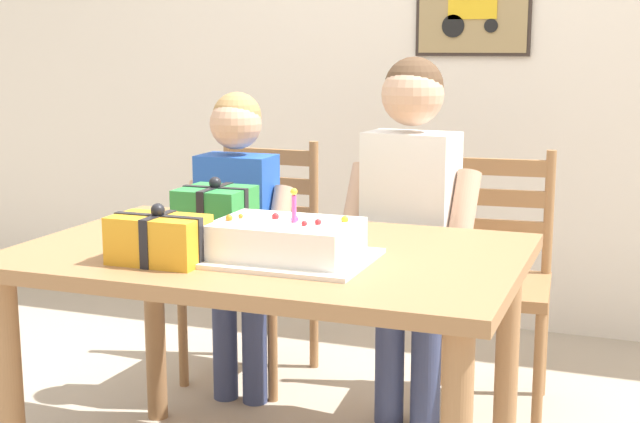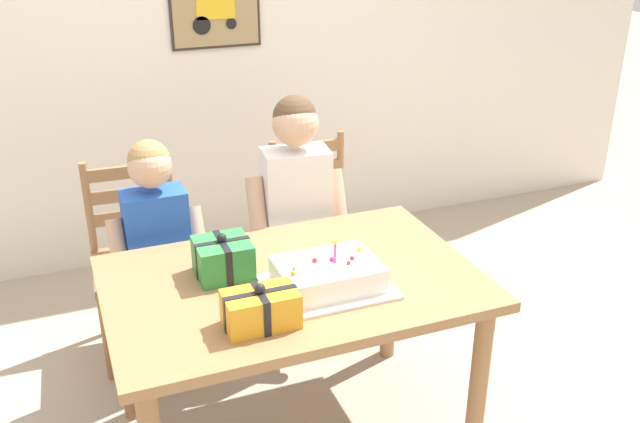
# 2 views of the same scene
# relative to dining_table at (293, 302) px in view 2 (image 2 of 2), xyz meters

# --- Properties ---
(back_wall) EXTENTS (6.40, 0.11, 2.60)m
(back_wall) POSITION_rel_dining_table_xyz_m (0.00, 1.86, 0.66)
(back_wall) COLOR silver
(back_wall) RESTS_ON ground
(dining_table) EXTENTS (1.36, 0.90, 0.74)m
(dining_table) POSITION_rel_dining_table_xyz_m (0.00, 0.00, 0.00)
(dining_table) COLOR #9E7047
(dining_table) RESTS_ON ground
(birthday_cake) EXTENTS (0.44, 0.34, 0.19)m
(birthday_cake) POSITION_rel_dining_table_xyz_m (0.09, -0.11, 0.15)
(birthday_cake) COLOR white
(birthday_cake) RESTS_ON dining_table
(gift_box_red_large) EXTENTS (0.20, 0.20, 0.17)m
(gift_box_red_large) POSITION_rel_dining_table_xyz_m (-0.23, 0.12, 0.17)
(gift_box_red_large) COLOR #2D8E42
(gift_box_red_large) RESTS_ON dining_table
(gift_box_beside_cake) EXTENTS (0.25, 0.15, 0.16)m
(gift_box_beside_cake) POSITION_rel_dining_table_xyz_m (-0.20, -0.25, 0.16)
(gift_box_beside_cake) COLOR gold
(gift_box_beside_cake) RESTS_ON dining_table
(chair_left) EXTENTS (0.44, 0.44, 0.92)m
(chair_left) POSITION_rel_dining_table_xyz_m (-0.46, 0.89, -0.17)
(chair_left) COLOR #996B42
(chair_left) RESTS_ON ground
(chair_right) EXTENTS (0.45, 0.45, 0.92)m
(chair_right) POSITION_rel_dining_table_xyz_m (0.46, 0.89, -0.17)
(chair_right) COLOR #996B42
(chair_right) RESTS_ON ground
(child_older) EXTENTS (0.47, 0.28, 1.25)m
(child_older) POSITION_rel_dining_table_xyz_m (0.24, 0.61, 0.12)
(child_older) COLOR #38426B
(child_older) RESTS_ON ground
(child_younger) EXTENTS (0.41, 0.23, 1.13)m
(child_younger) POSITION_rel_dining_table_xyz_m (-0.40, 0.61, 0.05)
(child_younger) COLOR #38426B
(child_younger) RESTS_ON ground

